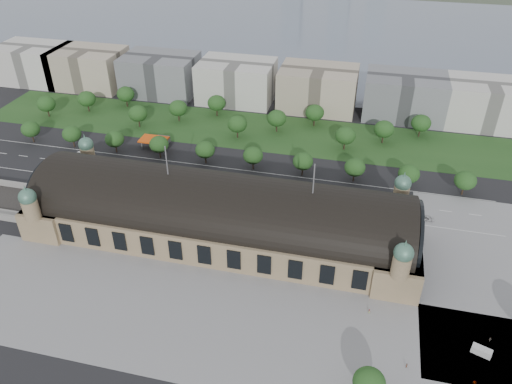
% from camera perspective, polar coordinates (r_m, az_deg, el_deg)
% --- Properties ---
extents(ground, '(900.00, 900.00, 0.00)m').
position_cam_1_polar(ground, '(199.59, -3.98, -4.93)').
color(ground, black).
rests_on(ground, ground).
extents(station, '(150.00, 48.40, 44.30)m').
position_cam_1_polar(station, '(193.39, -4.10, -2.54)').
color(station, '#997F5F').
rests_on(station, ground).
extents(plaza_south, '(190.00, 48.00, 0.12)m').
position_cam_1_polar(plaza_south, '(166.75, -5.11, -14.60)').
color(plaza_south, gray).
rests_on(plaza_south, ground).
extents(plaza_east, '(56.00, 100.00, 0.12)m').
position_cam_1_polar(plaza_east, '(200.41, 25.84, -8.73)').
color(plaza_east, gray).
rests_on(plaza_east, ground).
extents(road_slab, '(260.00, 26.00, 0.10)m').
position_cam_1_polar(road_slab, '(234.44, -5.97, 1.42)').
color(road_slab, black).
rests_on(road_slab, ground).
extents(grass_belt, '(300.00, 45.00, 0.10)m').
position_cam_1_polar(grass_belt, '(278.98, -1.37, 7.13)').
color(grass_belt, '#234A1D').
rests_on(grass_belt, ground).
extents(petrol_station, '(14.00, 13.00, 5.05)m').
position_cam_1_polar(petrol_station, '(266.56, -11.08, 5.87)').
color(petrol_station, '#E94E0D').
rests_on(petrol_station, ground).
extents(lake, '(700.00, 320.00, 0.08)m').
position_cam_1_polar(lake, '(465.98, 7.24, 17.82)').
color(lake, slate).
rests_on(lake, ground).
extents(office_0, '(45.00, 32.00, 24.00)m').
position_cam_1_polar(office_0, '(374.26, -23.97, 13.29)').
color(office_0, beige).
rests_on(office_0, ground).
extents(office_1, '(45.00, 32.00, 24.00)m').
position_cam_1_polar(office_1, '(352.24, -18.56, 13.28)').
color(office_1, '#BAAA92').
rests_on(office_1, ground).
extents(office_2, '(45.00, 32.00, 24.00)m').
position_cam_1_polar(office_2, '(329.52, -10.86, 13.06)').
color(office_2, gray).
rests_on(office_2, ground).
extents(office_3, '(45.00, 32.00, 24.00)m').
position_cam_1_polar(office_3, '(313.20, -2.23, 12.54)').
color(office_3, beige).
rests_on(office_3, ground).
extents(office_4, '(45.00, 32.00, 24.00)m').
position_cam_1_polar(office_4, '(304.31, 7.08, 11.67)').
color(office_4, '#BAAA92').
rests_on(office_4, ground).
extents(office_5, '(45.00, 32.00, 24.00)m').
position_cam_1_polar(office_5, '(303.50, 16.62, 10.46)').
color(office_5, gray).
rests_on(office_5, ground).
extents(office_6, '(45.00, 32.00, 24.00)m').
position_cam_1_polar(office_6, '(309.75, 24.97, 9.16)').
color(office_6, beige).
rests_on(office_6, ground).
extents(tree_row_0, '(9.60, 9.60, 11.52)m').
position_cam_1_polar(tree_row_0, '(288.06, -24.37, 6.56)').
color(tree_row_0, '#2D2116').
rests_on(tree_row_0, ground).
extents(tree_row_1, '(9.60, 9.60, 11.52)m').
position_cam_1_polar(tree_row_1, '(274.59, -20.31, 6.23)').
color(tree_row_1, '#2D2116').
rests_on(tree_row_1, ground).
extents(tree_row_2, '(9.60, 9.60, 11.52)m').
position_cam_1_polar(tree_row_2, '(262.63, -15.86, 5.84)').
color(tree_row_2, '#2D2116').
rests_on(tree_row_2, ground).
extents(tree_row_3, '(9.60, 9.60, 11.52)m').
position_cam_1_polar(tree_row_3, '(252.39, -11.03, 5.37)').
color(tree_row_3, '#2D2116').
rests_on(tree_row_3, ground).
extents(tree_row_4, '(9.60, 9.60, 11.52)m').
position_cam_1_polar(tree_row_4, '(244.08, -5.84, 4.83)').
color(tree_row_4, '#2D2116').
rests_on(tree_row_4, ground).
extents(tree_row_5, '(9.60, 9.60, 11.52)m').
position_cam_1_polar(tree_row_5, '(237.92, -0.34, 4.21)').
color(tree_row_5, '#2D2116').
rests_on(tree_row_5, ground).
extents(tree_row_6, '(9.60, 9.60, 11.52)m').
position_cam_1_polar(tree_row_6, '(234.06, 5.39, 3.52)').
color(tree_row_6, '#2D2116').
rests_on(tree_row_6, ground).
extents(tree_row_7, '(9.60, 9.60, 11.52)m').
position_cam_1_polar(tree_row_7, '(232.63, 11.23, 2.77)').
color(tree_row_7, '#2D2116').
rests_on(tree_row_7, ground).
extents(tree_row_8, '(9.60, 9.60, 11.52)m').
position_cam_1_polar(tree_row_8, '(233.67, 17.08, 2.00)').
color(tree_row_8, '#2D2116').
rests_on(tree_row_8, ground).
extents(tree_row_9, '(9.60, 9.60, 11.52)m').
position_cam_1_polar(tree_row_9, '(237.15, 22.81, 1.23)').
color(tree_row_9, '#2D2116').
rests_on(tree_row_9, ground).
extents(tree_belt_0, '(10.40, 10.40, 12.48)m').
position_cam_1_polar(tree_belt_0, '(315.16, -22.85, 9.28)').
color(tree_belt_0, '#2D2116').
rests_on(tree_belt_0, ground).
extents(tree_belt_1, '(10.40, 10.40, 12.48)m').
position_cam_1_polar(tree_belt_1, '(313.93, -18.78, 10.05)').
color(tree_belt_1, '#2D2116').
rests_on(tree_belt_1, ground).
extents(tree_belt_2, '(10.40, 10.40, 12.48)m').
position_cam_1_polar(tree_belt_2, '(314.30, -14.68, 10.78)').
color(tree_belt_2, '#2D2116').
rests_on(tree_belt_2, ground).
extents(tree_belt_3, '(10.40, 10.40, 12.48)m').
position_cam_1_polar(tree_belt_3, '(286.47, -13.35, 8.73)').
color(tree_belt_3, '#2D2116').
rests_on(tree_belt_3, ground).
extents(tree_belt_4, '(10.40, 10.40, 12.48)m').
position_cam_1_polar(tree_belt_4, '(288.89, -8.90, 9.45)').
color(tree_belt_4, '#2D2116').
rests_on(tree_belt_4, ground).
extents(tree_belt_5, '(10.40, 10.40, 12.48)m').
position_cam_1_polar(tree_belt_5, '(293.01, -4.54, 10.11)').
color(tree_belt_5, '#2D2116').
rests_on(tree_belt_5, ground).
extents(tree_belt_6, '(10.40, 10.40, 12.48)m').
position_cam_1_polar(tree_belt_6, '(267.03, -2.16, 7.77)').
color(tree_belt_6, '#2D2116').
rests_on(tree_belt_6, ground).
extents(tree_belt_7, '(10.40, 10.40, 12.48)m').
position_cam_1_polar(tree_belt_7, '(273.60, 2.40, 8.43)').
color(tree_belt_7, '#2D2116').
rests_on(tree_belt_7, ground).
extents(tree_belt_8, '(10.40, 10.40, 12.48)m').
position_cam_1_polar(tree_belt_8, '(281.83, 6.73, 9.00)').
color(tree_belt_8, '#2D2116').
rests_on(tree_belt_8, ground).
extents(tree_belt_9, '(10.40, 10.40, 12.48)m').
position_cam_1_polar(tree_belt_9, '(258.92, 10.18, 6.38)').
color(tree_belt_9, '#2D2116').
rests_on(tree_belt_9, ground).
extents(tree_belt_10, '(10.40, 10.40, 12.48)m').
position_cam_1_polar(tree_belt_10, '(269.74, 14.44, 6.97)').
color(tree_belt_10, '#2D2116').
rests_on(tree_belt_10, ground).
extents(tree_belt_11, '(10.40, 10.40, 12.48)m').
position_cam_1_polar(tree_belt_11, '(281.95, 18.35, 7.48)').
color(tree_belt_11, '#2D2116').
rests_on(tree_belt_11, ground).
extents(tree_plaza_s, '(9.00, 9.00, 10.64)m').
position_cam_1_polar(tree_plaza_s, '(146.94, 12.80, -20.46)').
color(tree_plaza_s, '#2D2116').
rests_on(tree_plaza_s, ground).
extents(traffic_car_1, '(4.36, 1.53, 1.43)m').
position_cam_1_polar(traffic_car_1, '(267.65, -20.33, 3.87)').
color(traffic_car_1, '#93979B').
rests_on(traffic_car_1, ground).
extents(traffic_car_3, '(4.91, 2.50, 1.36)m').
position_cam_1_polar(traffic_car_3, '(234.14, -5.70, 1.58)').
color(traffic_car_3, maroon).
rests_on(traffic_car_3, ground).
extents(traffic_car_4, '(4.33, 1.99, 1.44)m').
position_cam_1_polar(traffic_car_4, '(226.78, 1.66, 0.61)').
color(traffic_car_4, '#191A46').
rests_on(traffic_car_4, ground).
extents(traffic_car_5, '(4.58, 1.64, 1.50)m').
position_cam_1_polar(traffic_car_5, '(223.39, 6.41, -0.17)').
color(traffic_car_5, '#53545A').
rests_on(traffic_car_5, ground).
extents(traffic_car_6, '(5.51, 2.55, 1.53)m').
position_cam_1_polar(traffic_car_6, '(218.34, 18.91, -2.89)').
color(traffic_car_6, silver).
rests_on(traffic_car_6, ground).
extents(parked_car_0, '(4.28, 3.59, 1.38)m').
position_cam_1_polar(parked_car_0, '(237.56, -17.00, 0.65)').
color(parked_car_0, black).
rests_on(parked_car_0, ground).
extents(parked_car_1, '(6.31, 5.24, 1.60)m').
position_cam_1_polar(parked_car_1, '(235.57, -14.28, 0.87)').
color(parked_car_1, maroon).
rests_on(parked_car_1, ground).
extents(parked_car_2, '(4.82, 3.61, 1.30)m').
position_cam_1_polar(parked_car_2, '(243.21, -19.35, 0.98)').
color(parked_car_2, '#182644').
rests_on(parked_car_2, ground).
extents(parked_car_3, '(5.10, 4.19, 1.64)m').
position_cam_1_polar(parked_car_3, '(240.44, -16.88, 1.13)').
color(parked_car_3, '#585C60').
rests_on(parked_car_3, ground).
extents(parked_car_4, '(4.77, 4.05, 1.55)m').
position_cam_1_polar(parked_car_4, '(228.12, -10.05, 0.28)').
color(parked_car_4, silver).
rests_on(parked_car_4, ground).
extents(parked_car_5, '(6.32, 4.51, 1.60)m').
position_cam_1_polar(parked_car_5, '(220.88, -7.50, -0.67)').
color(parked_car_5, '#92969A').
rests_on(parked_car_5, ground).
extents(parked_car_6, '(4.71, 4.05, 1.30)m').
position_cam_1_polar(parked_car_6, '(223.26, -6.55, -0.23)').
color(parked_car_6, black).
rests_on(parked_car_6, ground).
extents(bus_west, '(13.15, 3.49, 3.64)m').
position_cam_1_polar(bus_west, '(219.13, -1.65, -0.35)').
color(bus_west, '#A81A22').
rests_on(bus_west, ground).
extents(bus_mid, '(12.63, 3.24, 3.50)m').
position_cam_1_polar(bus_mid, '(222.80, -0.86, 0.27)').
color(bus_mid, silver).
rests_on(bus_mid, ground).
extents(bus_east, '(13.22, 4.04, 3.63)m').
position_cam_1_polar(bus_east, '(219.09, 2.86, -0.39)').
color(bus_east, silver).
rests_on(bus_east, ground).
extents(van_east, '(6.21, 4.15, 2.50)m').
position_cam_1_polar(van_east, '(171.15, 24.27, -16.22)').
color(van_east, silver).
rests_on(van_east, ground).
extents(pedestrian_0, '(0.86, 0.60, 1.60)m').
position_cam_1_polar(pedestrian_0, '(172.24, 12.82, -13.16)').
color(pedestrian_0, gray).
rests_on(pedestrian_0, ground).
extents(pedestrian_1, '(0.64, 0.75, 1.75)m').
position_cam_1_polar(pedestrian_1, '(160.59, 16.84, -18.46)').
color(pedestrian_1, gray).
rests_on(pedestrian_1, ground).
extents(pedestrian_2, '(0.55, 0.88, 1.73)m').
position_cam_1_polar(pedestrian_2, '(176.09, 25.20, -14.97)').
color(pedestrian_2, gray).
rests_on(pedestrian_2, ground).
extents(pedestrian_3, '(1.12, 0.59, 1.86)m').
position_cam_1_polar(pedestrian_3, '(163.18, 23.71, -19.31)').
color(pedestrian_3, gray).
rests_on(pedestrian_3, ground).
extents(pedestrian_4, '(1.37, 1.04, 1.94)m').
position_cam_1_polar(pedestrian_4, '(154.37, 11.95, -20.26)').
color(pedestrian_4, gray).
rests_on(pedestrian_4, ground).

